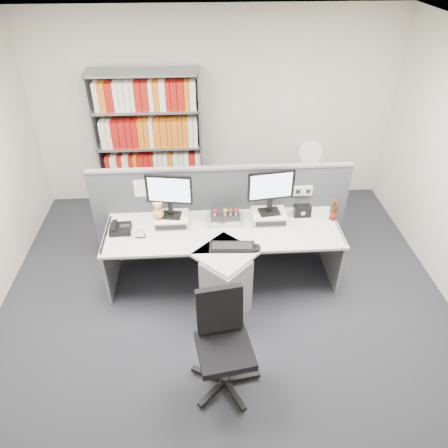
{
  "coord_description": "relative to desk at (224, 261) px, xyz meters",
  "views": [
    {
      "loc": [
        -0.22,
        -2.92,
        3.48
      ],
      "look_at": [
        0.0,
        0.65,
        0.92
      ],
      "focal_mm": 33.84,
      "sensor_mm": 36.0,
      "label": 1
    }
  ],
  "objects": [
    {
      "name": "office_chair",
      "position": [
        -0.08,
        -1.12,
        0.07
      ],
      "size": [
        0.65,
        0.65,
        0.98
      ],
      "color": "silver",
      "rests_on": "ground"
    },
    {
      "name": "figurines",
      "position": [
        0.05,
        0.38,
        0.4
      ],
      "size": [
        0.29,
        0.05,
        0.09
      ],
      "color": "beige",
      "rests_on": "desktop_pc"
    },
    {
      "name": "mouse",
      "position": [
        0.33,
        -0.14,
        0.29
      ],
      "size": [
        0.08,
        0.12,
        0.05
      ],
      "primitive_type": "ellipsoid",
      "color": "black",
      "rests_on": "desk"
    },
    {
      "name": "ground",
      "position": [
        0.0,
        -0.6,
        -0.46
      ],
      "size": [
        5.5,
        5.5,
        0.0
      ],
      "primitive_type": "plane",
      "color": "#31323A",
      "rests_on": "ground"
    },
    {
      "name": "cola_bottle",
      "position": [
        1.26,
        0.36,
        0.36
      ],
      "size": [
        0.08,
        0.08,
        0.26
      ],
      "color": "#3F190A",
      "rests_on": "desk"
    },
    {
      "name": "desk_fan",
      "position": [
        1.2,
        1.4,
        0.57
      ],
      "size": [
        0.3,
        0.18,
        0.51
      ],
      "color": "white",
      "rests_on": "filing_cabinet"
    },
    {
      "name": "keyboard",
      "position": [
        0.07,
        -0.1,
        0.28
      ],
      "size": [
        0.48,
        0.21,
        0.03
      ],
      "color": "black",
      "rests_on": "desk"
    },
    {
      "name": "monitor_riser_left",
      "position": [
        -0.57,
        0.38,
        0.31
      ],
      "size": [
        0.38,
        0.31,
        0.1
      ],
      "color": "beige",
      "rests_on": "desk"
    },
    {
      "name": "desk_phone",
      "position": [
        -1.13,
        0.27,
        0.3
      ],
      "size": [
        0.24,
        0.22,
        0.1
      ],
      "color": "black",
      "rests_on": "desk"
    },
    {
      "name": "desktop_pc",
      "position": [
        0.03,
        0.4,
        0.31
      ],
      "size": [
        0.33,
        0.29,
        0.09
      ],
      "color": "black",
      "rests_on": "desk"
    },
    {
      "name": "plush_toy",
      "position": [
        -0.7,
        0.35,
        0.45
      ],
      "size": [
        0.12,
        0.12,
        0.21
      ],
      "color": "#E09B4A",
      "rests_on": "monitor_riser_left"
    },
    {
      "name": "filing_cabinet",
      "position": [
        1.2,
        1.4,
        -0.11
      ],
      "size": [
        0.45,
        0.61,
        0.7
      ],
      "color": "gray",
      "rests_on": "ground"
    },
    {
      "name": "desk_calendar",
      "position": [
        -0.9,
        0.16,
        0.32
      ],
      "size": [
        0.1,
        0.08,
        0.12
      ],
      "color": "black",
      "rests_on": "desk"
    },
    {
      "name": "monitor_riser_right",
      "position": [
        0.53,
        0.38,
        0.31
      ],
      "size": [
        0.38,
        0.31,
        0.1
      ],
      "color": "beige",
      "rests_on": "desk"
    },
    {
      "name": "partition",
      "position": [
        0.0,
        0.65,
        0.19
      ],
      "size": [
        3.0,
        0.08,
        1.27
      ],
      "color": "#474A51",
      "rests_on": "ground"
    },
    {
      "name": "room_shell",
      "position": [
        0.0,
        -0.6,
        1.33
      ],
      "size": [
        5.04,
        5.54,
        2.72
      ],
      "color": "silver",
      "rests_on": "ground"
    },
    {
      "name": "desk",
      "position": [
        0.0,
        0.0,
        0.0
      ],
      "size": [
        2.6,
        1.2,
        0.72
      ],
      "color": "silver",
      "rests_on": "ground"
    },
    {
      "name": "speaker",
      "position": [
        0.92,
        0.45,
        0.33
      ],
      "size": [
        0.2,
        0.11,
        0.13
      ],
      "primitive_type": "cube",
      "color": "black",
      "rests_on": "desk"
    },
    {
      "name": "shelving_unit",
      "position": [
        -0.9,
        1.85,
        0.52
      ],
      "size": [
        1.41,
        0.4,
        2.0
      ],
      "color": "gray",
      "rests_on": "ground"
    },
    {
      "name": "monitor_right",
      "position": [
        0.53,
        0.38,
        0.68
      ],
      "size": [
        0.51,
        0.19,
        0.52
      ],
      "color": "black",
      "rests_on": "monitor_riser_right"
    },
    {
      "name": "monitor_left",
      "position": [
        -0.57,
        0.38,
        0.67
      ],
      "size": [
        0.5,
        0.19,
        0.51
      ],
      "color": "black",
      "rests_on": "monitor_riser_left"
    }
  ]
}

